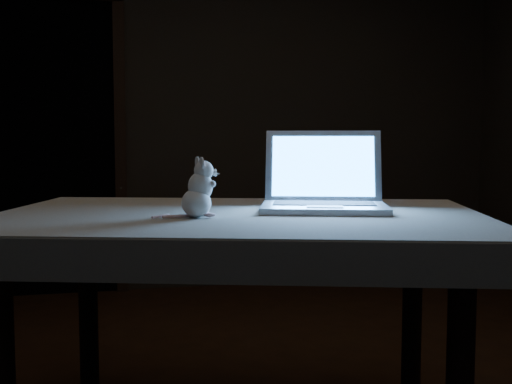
{
  "coord_description": "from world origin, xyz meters",
  "views": [
    {
      "loc": [
        -0.67,
        -2.19,
        1.1
      ],
      "look_at": [
        -0.18,
        -0.01,
        0.91
      ],
      "focal_mm": 45.0,
      "sensor_mm": 36.0,
      "label": 1
    }
  ],
  "objects": [
    {
      "name": "tablecloth",
      "position": [
        -0.25,
        -0.07,
        0.78
      ],
      "size": [
        1.96,
        1.64,
        0.12
      ],
      "primitive_type": null,
      "rotation": [
        0.0,
        0.0,
        -0.36
      ],
      "color": "#BAB09E",
      "rests_on": "table"
    },
    {
      "name": "plush_mouse",
      "position": [
        -0.4,
        -0.13,
        0.94
      ],
      "size": [
        0.17,
        0.17,
        0.19
      ],
      "primitive_type": null,
      "rotation": [
        0.0,
        0.0,
        -0.24
      ],
      "color": "white",
      "rests_on": "tablecloth"
    },
    {
      "name": "laptop",
      "position": [
        0.06,
        -0.03,
        0.99
      ],
      "size": [
        0.54,
        0.5,
        0.3
      ],
      "primitive_type": null,
      "rotation": [
        0.0,
        0.0,
        -0.3
      ],
      "color": "#A9A9AE",
      "rests_on": "tablecloth"
    },
    {
      "name": "table",
      "position": [
        -0.25,
        -0.04,
        0.42
      ],
      "size": [
        1.77,
        1.4,
        0.83
      ],
      "primitive_type": null,
      "rotation": [
        0.0,
        0.0,
        -0.29
      ],
      "color": "black",
      "rests_on": "floor"
    },
    {
      "name": "doorway",
      "position": [
        -1.1,
        2.5,
        1.06
      ],
      "size": [
        1.06,
        0.36,
        2.13
      ],
      "primitive_type": null,
      "color": "black",
      "rests_on": "back_wall"
    },
    {
      "name": "back_wall",
      "position": [
        0.0,
        2.5,
        1.3
      ],
      "size": [
        4.5,
        0.04,
        2.6
      ],
      "primitive_type": "cube",
      "color": "black",
      "rests_on": "ground"
    }
  ]
}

